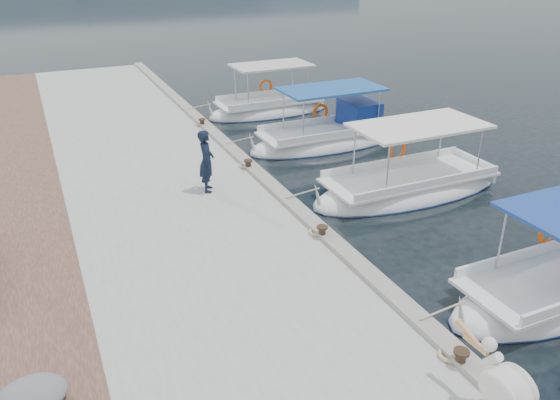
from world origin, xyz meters
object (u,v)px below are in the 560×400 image
object	(u,v)px
fishing_caique_c	(408,189)
pelican	(504,386)
fishing_caique_d	(329,139)
fishing_caique_e	(269,110)
fisherman	(206,161)

from	to	relation	value
fishing_caique_c	pelican	world-z (taller)	fishing_caique_c
fishing_caique_d	fishing_caique_e	xyz separation A→B (m)	(-0.40, 4.94, -0.07)
fishing_caique_c	pelican	bearing A→B (deg)	-118.65
fishing_caique_c	pelican	xyz separation A→B (m)	(-4.57, -8.37, 1.02)
fishing_caique_c	fishing_caique_e	distance (m)	10.03
fishing_caique_d	fisherman	size ratio (longest dim) A/B	3.47
fishing_caique_d	fishing_caique_e	distance (m)	4.96
fishing_caique_c	fisherman	distance (m)	6.39
pelican	fisherman	size ratio (longest dim) A/B	0.86
pelican	fisherman	distance (m)	10.20
fishing_caique_c	fishing_caique_d	size ratio (longest dim) A/B	1.05
fishing_caique_e	pelican	world-z (taller)	fishing_caique_e
fishing_caique_e	pelican	xyz separation A→B (m)	(-4.13, -18.39, 1.02)
fishing_caique_c	pelican	distance (m)	9.59
fishing_caique_d	fisherman	xyz separation A→B (m)	(-5.97, -3.35, 1.23)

